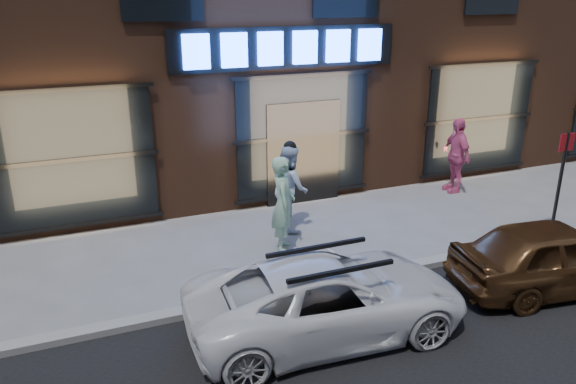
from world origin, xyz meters
The scene contains 8 objects.
ground centered at (0.00, 0.00, 0.00)m, with size 90.00×90.00×0.00m, color slate.
curb centered at (0.00, 0.00, 0.06)m, with size 60.00×0.25×0.12m, color gray.
man_bowtie centered at (-1.38, 1.67, 0.94)m, with size 0.69×0.45×1.88m, color #A4D8BE.
man_cap centered at (-0.86, 2.60, 0.91)m, with size 0.88×0.69×1.82m, color silver.
passerby centered at (3.81, 3.22, 0.93)m, with size 1.09×0.45×1.86m, color #E96093.
white_suv centered at (-1.80, -1.19, 0.58)m, with size 1.91×4.14×1.15m, color white.
gold_sedan centered at (2.30, -1.44, 0.61)m, with size 1.43×3.56×1.21m, color brown.
sign_post centered at (3.97, 0.19, 1.32)m, with size 0.35×0.07×2.19m.
Camera 1 is at (-4.99, -7.61, 4.81)m, focal length 35.00 mm.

